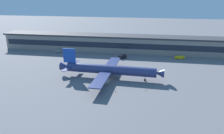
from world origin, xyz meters
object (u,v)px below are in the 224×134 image
belt_loader (179,57)px  traffic_cone_1 (95,86)px  traffic_cone_0 (116,91)px  traffic_cone_2 (69,86)px  crew_van (123,56)px  traffic_cone_3 (146,90)px  follow_me_car (59,51)px  airliner (109,70)px

belt_loader → traffic_cone_1: belt_loader is taller
traffic_cone_0 → traffic_cone_2: (-23.73, 2.42, -0.03)m
crew_van → traffic_cone_1: size_ratio=8.86×
traffic_cone_2 → traffic_cone_0: bearing=-5.8°
traffic_cone_1 → traffic_cone_0: bearing=-19.9°
traffic_cone_0 → traffic_cone_1: bearing=160.1°
traffic_cone_2 → traffic_cone_3: size_ratio=0.98×
follow_me_car → belt_loader: (88.97, -1.58, 0.06)m
airliner → traffic_cone_2: bearing=-140.7°
follow_me_car → crew_van: crew_van is taller
belt_loader → traffic_cone_2: belt_loader is taller
crew_van → traffic_cone_3: size_ratio=9.66×
belt_loader → airliner: bearing=-133.5°
crew_van → belt_loader: bearing=8.3°
traffic_cone_1 → traffic_cone_3: 24.78m
follow_me_car → crew_van: bearing=-8.2°
traffic_cone_2 → traffic_cone_1: bearing=7.0°
follow_me_car → traffic_cone_0: size_ratio=7.63×
airliner → belt_loader: size_ratio=8.46×
crew_van → traffic_cone_1: 51.31m
belt_loader → crew_van: bearing=-171.7°
crew_van → belt_loader: size_ratio=0.82×
airliner → traffic_cone_2: size_ratio=100.75×
follow_me_car → airliner: bearing=-43.6°
traffic_cone_3 → traffic_cone_1: bearing=179.7°
belt_loader → traffic_cone_3: belt_loader is taller
crew_van → belt_loader: crew_van is taller
traffic_cone_0 → traffic_cone_3: traffic_cone_0 is taller
airliner → traffic_cone_2: (-17.49, -14.31, -4.49)m
traffic_cone_0 → airliner: bearing=110.5°
traffic_cone_1 → traffic_cone_2: traffic_cone_1 is taller
crew_van → traffic_cone_0: (3.61, -54.75, -1.15)m
traffic_cone_1 → airliner: bearing=69.6°
follow_me_car → traffic_cone_2: size_ratio=8.41×
airliner → traffic_cone_0: airliner is taller
follow_me_car → traffic_cone_3: 89.13m
belt_loader → traffic_cone_1: bearing=-129.3°
belt_loader → traffic_cone_0: (-35.21, -60.40, -0.84)m
traffic_cone_2 → crew_van: bearing=69.0°
traffic_cone_0 → traffic_cone_3: size_ratio=1.08×
traffic_cone_2 → belt_loader: bearing=44.5°
traffic_cone_1 → belt_loader: bearing=50.7°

